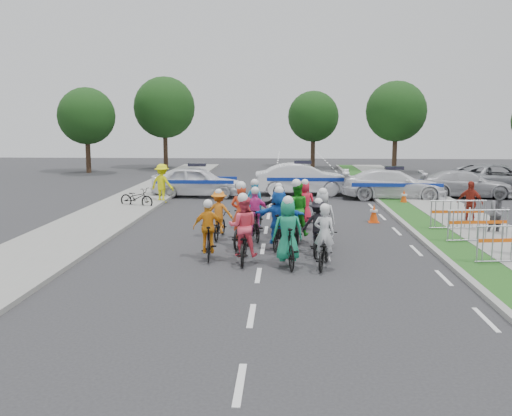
{
  "coord_description": "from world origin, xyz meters",
  "views": [
    {
      "loc": [
        0.63,
        -13.9,
        3.86
      ],
      "look_at": [
        -0.26,
        4.04,
        1.1
      ],
      "focal_mm": 40.0,
      "sensor_mm": 36.0,
      "label": 1
    }
  ],
  "objects_px": {
    "parked_bike": "(137,198)",
    "tree_3": "(165,108)",
    "police_car_2": "(394,184)",
    "civilian_suv": "(500,180)",
    "rider_8": "(296,218)",
    "cone_1": "(404,197)",
    "tree_4": "(313,117)",
    "rider_7": "(322,224)",
    "rider_9": "(255,219)",
    "rider_2": "(243,237)",
    "barrier_1": "(478,227)",
    "rider_12": "(255,213)",
    "rider_0": "(324,246)",
    "rider_6": "(241,225)",
    "rider_3": "(209,236)",
    "spectator_2": "(470,203)",
    "rider_5": "(279,223)",
    "rider_10": "(219,219)",
    "rider_1": "(288,239)",
    "rider_13": "(304,209)",
    "tree_1": "(396,111)",
    "rider_11": "(278,212)",
    "barrier_0": "(512,246)",
    "police_car_1": "(303,179)",
    "tree_0": "(86,116)",
    "rider_4": "(318,232)",
    "marshal_hiviz": "(162,183)",
    "barrier_2": "(458,216)",
    "spectator_1": "(499,212)",
    "civilian_sedan": "(466,184)",
    "cone_0": "(374,214)"
  },
  "relations": [
    {
      "from": "rider_2",
      "to": "rider_12",
      "type": "height_order",
      "value": "rider_2"
    },
    {
      "from": "rider_13",
      "to": "civilian_sedan",
      "type": "height_order",
      "value": "rider_13"
    },
    {
      "from": "tree_1",
      "to": "rider_13",
      "type": "bearing_deg",
      "value": -107.93
    },
    {
      "from": "rider_13",
      "to": "barrier_1",
      "type": "bearing_deg",
      "value": 160.43
    },
    {
      "from": "rider_1",
      "to": "rider_13",
      "type": "relative_size",
      "value": 1.07
    },
    {
      "from": "parked_bike",
      "to": "tree_3",
      "type": "distance_m",
      "value": 21.67
    },
    {
      "from": "tree_4",
      "to": "rider_1",
      "type": "bearing_deg",
      "value": -93.91
    },
    {
      "from": "barrier_1",
      "to": "parked_bike",
      "type": "bearing_deg",
      "value": 150.85
    },
    {
      "from": "rider_0",
      "to": "rider_2",
      "type": "relative_size",
      "value": 0.92
    },
    {
      "from": "tree_0",
      "to": "rider_11",
      "type": "bearing_deg",
      "value": -57.3
    },
    {
      "from": "rider_10",
      "to": "tree_1",
      "type": "bearing_deg",
      "value": -107.55
    },
    {
      "from": "rider_8",
      "to": "barrier_1",
      "type": "relative_size",
      "value": 1.01
    },
    {
      "from": "cone_0",
      "to": "tree_1",
      "type": "distance_m",
      "value": 23.15
    },
    {
      "from": "rider_10",
      "to": "rider_8",
      "type": "bearing_deg",
      "value": 179.09
    },
    {
      "from": "civilian_suv",
      "to": "spectator_1",
      "type": "relative_size",
      "value": 3.55
    },
    {
      "from": "rider_7",
      "to": "rider_13",
      "type": "relative_size",
      "value": 1.03
    },
    {
      "from": "rider_5",
      "to": "cone_1",
      "type": "relative_size",
      "value": 2.76
    },
    {
      "from": "rider_11",
      "to": "barrier_0",
      "type": "height_order",
      "value": "rider_11"
    },
    {
      "from": "barrier_1",
      "to": "tree_4",
      "type": "relative_size",
      "value": 0.32
    },
    {
      "from": "marshal_hiviz",
      "to": "tree_1",
      "type": "xyz_separation_m",
      "value": [
        14.14,
        17.33,
        3.62
      ]
    },
    {
      "from": "rider_2",
      "to": "rider_7",
      "type": "xyz_separation_m",
      "value": [
        2.28,
        1.98,
        0.01
      ]
    },
    {
      "from": "rider_5",
      "to": "rider_12",
      "type": "relative_size",
      "value": 1.02
    },
    {
      "from": "cone_1",
      "to": "tree_0",
      "type": "distance_m",
      "value": 25.67
    },
    {
      "from": "rider_10",
      "to": "rider_5",
      "type": "bearing_deg",
      "value": 147.94
    },
    {
      "from": "rider_7",
      "to": "rider_12",
      "type": "bearing_deg",
      "value": -46.53
    },
    {
      "from": "rider_10",
      "to": "barrier_1",
      "type": "xyz_separation_m",
      "value": [
        8.21,
        -0.59,
        -0.09
      ]
    },
    {
      "from": "police_car_1",
      "to": "barrier_0",
      "type": "height_order",
      "value": "police_car_1"
    },
    {
      "from": "rider_3",
      "to": "tree_4",
      "type": "xyz_separation_m",
      "value": [
        4.47,
        32.33,
        3.52
      ]
    },
    {
      "from": "civilian_sedan",
      "to": "barrier_1",
      "type": "xyz_separation_m",
      "value": [
        -3.14,
        -11.39,
        -0.11
      ]
    },
    {
      "from": "rider_2",
      "to": "parked_bike",
      "type": "relative_size",
      "value": 1.12
    },
    {
      "from": "marshal_hiviz",
      "to": "parked_bike",
      "type": "xyz_separation_m",
      "value": [
        -0.81,
        -1.65,
        -0.47
      ]
    },
    {
      "from": "rider_7",
      "to": "rider_9",
      "type": "relative_size",
      "value": 1.05
    },
    {
      "from": "barrier_2",
      "to": "rider_6",
      "type": "bearing_deg",
      "value": -159.78
    },
    {
      "from": "rider_8",
      "to": "cone_1",
      "type": "height_order",
      "value": "rider_8"
    },
    {
      "from": "rider_0",
      "to": "rider_6",
      "type": "xyz_separation_m",
      "value": [
        -2.37,
        2.43,
        0.1
      ]
    },
    {
      "from": "spectator_2",
      "to": "rider_8",
      "type": "bearing_deg",
      "value": -118.67
    },
    {
      "from": "rider_1",
      "to": "spectator_2",
      "type": "distance_m",
      "value": 9.56
    },
    {
      "from": "rider_5",
      "to": "rider_9",
      "type": "relative_size",
      "value": 1.1
    },
    {
      "from": "marshal_hiviz",
      "to": "rider_4",
      "type": "bearing_deg",
      "value": 146.07
    },
    {
      "from": "civilian_suv",
      "to": "rider_4",
      "type": "bearing_deg",
      "value": 148.77
    },
    {
      "from": "rider_10",
      "to": "civilian_suv",
      "type": "height_order",
      "value": "rider_10"
    },
    {
      "from": "barrier_1",
      "to": "rider_11",
      "type": "bearing_deg",
      "value": 166.06
    },
    {
      "from": "rider_4",
      "to": "rider_12",
      "type": "distance_m",
      "value": 4.07
    },
    {
      "from": "marshal_hiviz",
      "to": "rider_3",
      "type": "bearing_deg",
      "value": 131.15
    },
    {
      "from": "parked_bike",
      "to": "tree_4",
      "type": "relative_size",
      "value": 0.27
    },
    {
      "from": "rider_12",
      "to": "rider_0",
      "type": "bearing_deg",
      "value": 123.68
    },
    {
      "from": "rider_12",
      "to": "police_car_1",
      "type": "xyz_separation_m",
      "value": [
        1.99,
        10.0,
        0.21
      ]
    },
    {
      "from": "rider_0",
      "to": "rider_1",
      "type": "bearing_deg",
      "value": 10.53
    },
    {
      "from": "police_car_2",
      "to": "civilian_suv",
      "type": "relative_size",
      "value": 0.86
    },
    {
      "from": "rider_5",
      "to": "barrier_0",
      "type": "bearing_deg",
      "value": 173.11
    }
  ]
}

